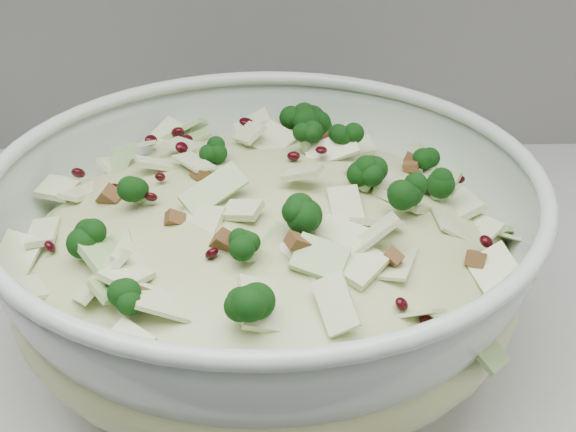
% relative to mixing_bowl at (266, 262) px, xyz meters
% --- Properties ---
extents(mixing_bowl, '(0.47, 0.47, 0.16)m').
position_rel_mixing_bowl_xyz_m(mixing_bowl, '(0.00, 0.00, 0.00)').
color(mixing_bowl, '#B3C5B8').
rests_on(mixing_bowl, counter).
extents(salad, '(0.45, 0.45, 0.16)m').
position_rel_mixing_bowl_xyz_m(salad, '(0.00, -0.00, 0.03)').
color(salad, '#B8BC80').
rests_on(salad, mixing_bowl).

